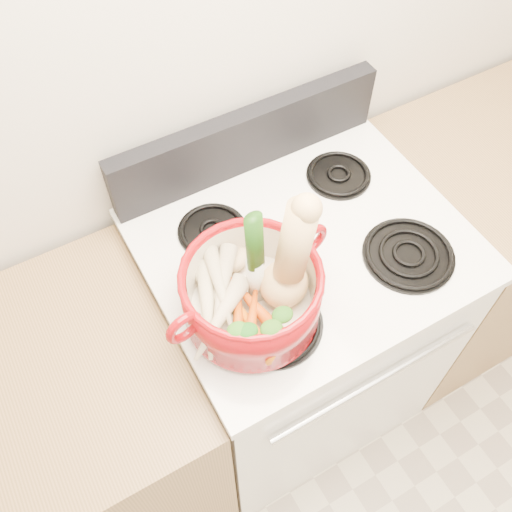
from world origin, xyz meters
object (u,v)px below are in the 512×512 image
stove_body (295,332)px  squash (286,260)px  dutch_oven (251,294)px  leek (256,259)px

stove_body → squash: squash is taller
dutch_oven → leek: leek is taller
dutch_oven → squash: 0.12m
stove_body → squash: size_ratio=3.27×
stove_body → leek: leek is taller
stove_body → squash: bearing=-138.8°
squash → leek: 0.06m
squash → leek: (-0.05, 0.03, -0.00)m
dutch_oven → squash: (0.07, -0.02, 0.10)m
dutch_oven → leek: size_ratio=1.10×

